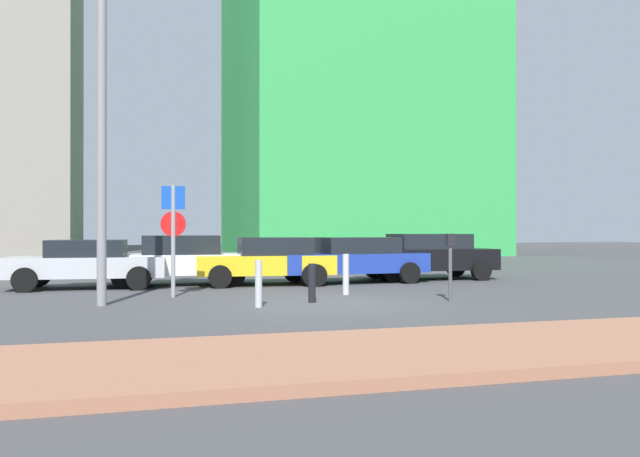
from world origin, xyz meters
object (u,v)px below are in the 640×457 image
(parking_meter, at_px, (450,258))
(traffic_bollard_mid, at_px, (259,284))
(parked_car_white, at_px, (179,259))
(traffic_bollard_far, at_px, (312,283))
(parked_car_silver, at_px, (87,263))
(parked_car_yellow, at_px, (267,260))
(parking_sign_post, at_px, (173,227))
(parked_car_black, at_px, (427,255))
(parked_car_blue, at_px, (353,259))
(street_lamp, at_px, (102,95))
(traffic_bollard_near, at_px, (346,274))

(parking_meter, bearing_deg, traffic_bollard_mid, 179.20)
(parked_car_white, bearing_deg, traffic_bollard_far, -65.48)
(parked_car_silver, bearing_deg, parked_car_yellow, -1.62)
(parking_sign_post, distance_m, parking_meter, 6.52)
(parked_car_black, bearing_deg, parked_car_blue, -167.54)
(traffic_bollard_far, bearing_deg, traffic_bollard_mid, -157.29)
(parked_car_yellow, relative_size, parked_car_black, 0.92)
(parked_car_blue, bearing_deg, traffic_bollard_far, -118.25)
(parked_car_black, distance_m, traffic_bollard_mid, 8.99)
(street_lamp, height_order, traffic_bollard_far, street_lamp)
(traffic_bollard_near, bearing_deg, parked_car_yellow, 110.52)
(parked_car_silver, relative_size, parking_meter, 2.80)
(street_lamp, bearing_deg, parking_sign_post, 41.15)
(parked_car_blue, bearing_deg, parked_car_white, 173.01)
(street_lamp, height_order, traffic_bollard_near, street_lamp)
(parked_car_yellow, distance_m, traffic_bollard_far, 4.89)
(parking_meter, bearing_deg, parked_car_black, 69.12)
(parked_car_white, distance_m, parked_car_black, 7.88)
(parked_car_silver, bearing_deg, parking_meter, -34.87)
(traffic_bollard_mid, bearing_deg, traffic_bollard_near, 37.84)
(parked_car_yellow, relative_size, parked_car_blue, 0.88)
(parked_car_yellow, xyz_separation_m, parking_sign_post, (-2.86, -2.87, 0.94))
(parked_car_white, relative_size, parked_car_yellow, 1.11)
(parked_car_silver, distance_m, traffic_bollard_near, 7.22)
(parked_car_silver, height_order, traffic_bollard_far, parked_car_silver)
(parked_car_silver, distance_m, parked_car_black, 10.39)
(parked_car_black, height_order, parking_meter, parking_meter)
(parked_car_yellow, bearing_deg, traffic_bollard_mid, -103.28)
(parked_car_blue, bearing_deg, parked_car_black, 12.46)
(parked_car_blue, bearing_deg, traffic_bollard_near, -111.52)
(parked_car_yellow, relative_size, traffic_bollard_near, 4.03)
(parked_car_blue, xyz_separation_m, traffic_bollard_far, (-2.61, -4.86, -0.30))
(parked_car_silver, relative_size, parked_car_yellow, 1.05)
(parked_car_yellow, xyz_separation_m, traffic_bollard_near, (1.28, -3.43, -0.23))
(parked_car_yellow, height_order, parking_sign_post, parking_sign_post)
(parked_car_silver, distance_m, parking_meter, 9.83)
(parking_sign_post, xyz_separation_m, street_lamp, (-1.56, -1.36, 2.79))
(parked_car_white, distance_m, street_lamp, 6.40)
(traffic_bollard_near, bearing_deg, parking_sign_post, 172.28)
(street_lamp, xyz_separation_m, traffic_bollard_near, (5.70, 0.80, -3.96))
(parked_car_black, bearing_deg, traffic_bollard_near, -135.60)
(parked_car_white, height_order, traffic_bollard_near, parked_car_white)
(parked_car_black, bearing_deg, parking_meter, -110.88)
(parked_car_black, relative_size, traffic_bollard_mid, 4.50)
(parked_car_silver, xyz_separation_m, parked_car_yellow, (4.99, -0.14, 0.03))
(traffic_bollard_mid, distance_m, traffic_bollard_far, 1.40)
(parked_car_white, distance_m, parked_car_blue, 5.16)
(parked_car_white, relative_size, traffic_bollard_far, 5.25)
(parked_car_silver, xyz_separation_m, parking_meter, (8.07, -5.62, 0.27))
(parked_car_black, xyz_separation_m, street_lamp, (-9.81, -4.82, 3.68))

